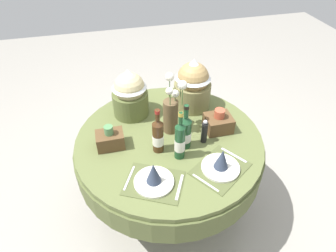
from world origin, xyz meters
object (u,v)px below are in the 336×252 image
wine_bottle_right (185,132)px  gift_tub_back_right (193,82)px  woven_basket_side_right (218,122)px  dining_table (169,152)px  wine_bottle_centre (180,141)px  woven_basket_side_left (110,139)px  flower_vase (172,109)px  gift_tub_back_left (130,91)px  place_setting_left (154,178)px  place_setting_right (221,164)px  wine_bottle_left (158,135)px  pepper_mill (204,132)px

wine_bottle_right → gift_tub_back_right: gift_tub_back_right is taller
woven_basket_side_right → dining_table: bearing=-179.1°
wine_bottle_centre → woven_basket_side_left: (-0.42, 0.21, -0.08)m
flower_vase → wine_bottle_centre: size_ratio=1.23×
wine_bottle_centre → gift_tub_back_left: gift_tub_back_left is taller
place_setting_left → gift_tub_back_left: bearing=92.1°
flower_vase → place_setting_right: bearing=-65.4°
wine_bottle_right → woven_basket_side_left: wine_bottle_right is taller
place_setting_right → wine_bottle_right: 0.31m
wine_bottle_right → gift_tub_back_right: (0.19, 0.44, 0.09)m
place_setting_left → place_setting_right: size_ratio=0.98×
dining_table → wine_bottle_centre: bearing=-83.8°
wine_bottle_left → dining_table: bearing=45.0°
pepper_mill → woven_basket_side_right: 0.17m
pepper_mill → gift_tub_back_left: 0.63m
dining_table → gift_tub_back_left: 0.53m
pepper_mill → gift_tub_back_left: bearing=134.6°
pepper_mill → woven_basket_side_left: pepper_mill is taller
wine_bottle_centre → wine_bottle_left: bearing=142.3°
place_setting_left → wine_bottle_right: wine_bottle_right is taller
gift_tub_back_right → wine_bottle_right: bearing=-113.0°
place_setting_right → woven_basket_side_left: 0.74m
place_setting_left → flower_vase: (0.22, 0.45, 0.14)m
place_setting_right → pepper_mill: bearing=93.9°
wine_bottle_left → woven_basket_side_right: (0.46, 0.10, -0.06)m
gift_tub_back_right → woven_basket_side_right: (0.10, -0.32, -0.15)m
place_setting_left → pepper_mill: 0.49m
place_setting_right → flower_vase: bearing=114.6°
dining_table → place_setting_right: place_setting_right is taller
dining_table → wine_bottle_left: size_ratio=4.05×
gift_tub_back_left → woven_basket_side_left: 0.41m
place_setting_right → flower_vase: (-0.20, 0.44, 0.14)m
place_setting_right → woven_basket_side_right: bearing=71.4°
wine_bottle_left → woven_basket_side_left: wine_bottle_left is taller
pepper_mill → gift_tub_back_left: size_ratio=0.49×
pepper_mill → flower_vase: bearing=136.7°
place_setting_left → woven_basket_side_right: bearing=34.4°
wine_bottle_left → wine_bottle_right: (0.18, -0.01, -0.00)m
wine_bottle_left → place_setting_left: bearing=-107.8°
woven_basket_side_left → place_setting_left: bearing=-60.6°
wine_bottle_left → wine_bottle_centre: wine_bottle_centre is taller
wine_bottle_left → pepper_mill: size_ratio=1.78×
wine_bottle_centre → gift_tub_back_right: bearing=64.8°
dining_table → flower_vase: size_ratio=3.05×
place_setting_left → flower_vase: 0.52m
wine_bottle_centre → pepper_mill: 0.23m
place_setting_right → pepper_mill: (-0.02, 0.27, 0.04)m
place_setting_right → wine_bottle_right: size_ratio=1.27×
place_setting_left → place_setting_right: (0.43, 0.01, 0.00)m
wine_bottle_left → gift_tub_back_left: size_ratio=0.87×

